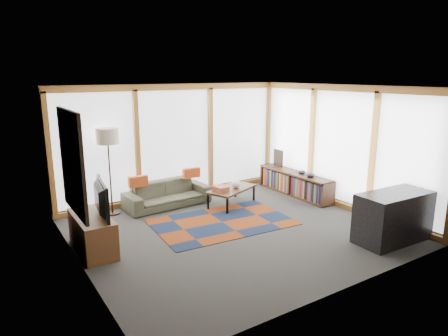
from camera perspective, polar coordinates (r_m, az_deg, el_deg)
ground at (r=7.47m, az=1.68°, el=-8.84°), size 5.50×5.50×0.00m
room_envelope at (r=7.77m, az=2.43°, el=3.86°), size 5.52×5.02×2.62m
rug at (r=7.83m, az=-0.26°, el=-7.73°), size 2.72×1.85×0.01m
sofa at (r=8.77m, az=-8.12°, el=-3.69°), size 1.89×0.83×0.54m
pillow_left at (r=8.43m, az=-12.17°, el=-1.87°), size 0.40×0.13×0.22m
pillow_right at (r=8.97m, az=-4.69°, el=-0.69°), size 0.40×0.14×0.22m
floor_lamp at (r=8.36m, az=-16.00°, el=-0.53°), size 0.45×0.45×1.78m
coffee_table at (r=8.77m, az=1.10°, el=-4.09°), size 1.28×0.97×0.38m
book_stack at (r=8.50m, az=-0.50°, el=-2.94°), size 0.26×0.32×0.10m
vase at (r=8.71m, az=1.72°, el=-2.31°), size 0.24×0.24×0.17m
bookshelf at (r=9.63m, az=10.07°, el=-2.20°), size 0.40×2.17×0.54m
bowl_a at (r=9.17m, az=12.27°, el=-1.01°), size 0.24×0.24×0.10m
bowl_b at (r=9.44m, az=11.08°, el=-0.58°), size 0.20×0.20×0.09m
shelf_picture at (r=10.09m, az=7.75°, el=1.43°), size 0.04×0.32×0.42m
tv_console at (r=6.88m, az=-18.28°, el=-8.87°), size 0.50×1.19×0.60m
television at (r=6.67m, az=-17.77°, el=-4.22°), size 0.27×1.00×0.57m
bar_counter at (r=7.47m, az=23.03°, el=-6.44°), size 1.38×0.69×0.86m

